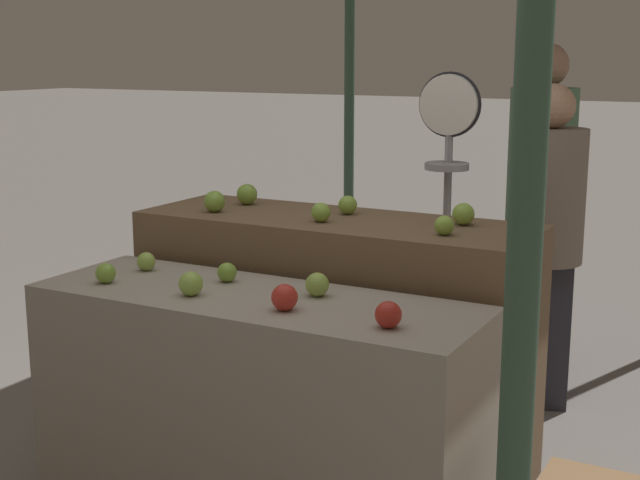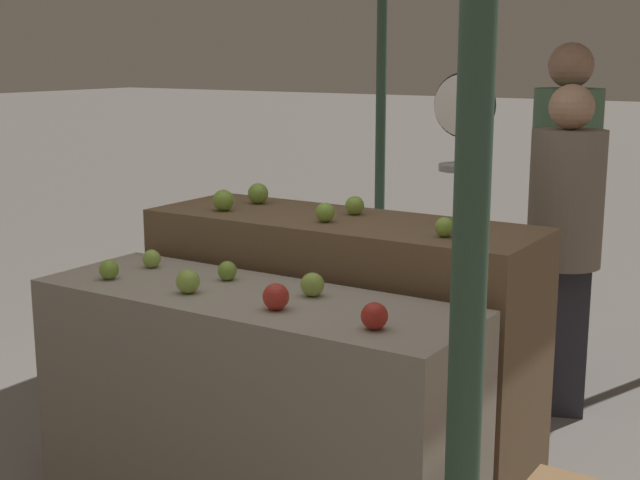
{
  "view_description": "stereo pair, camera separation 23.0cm",
  "coord_description": "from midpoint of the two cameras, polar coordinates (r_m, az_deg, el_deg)",
  "views": [
    {
      "loc": [
        1.61,
        -2.49,
        1.67
      ],
      "look_at": [
        0.09,
        0.3,
        1.0
      ],
      "focal_mm": 50.0,
      "sensor_mm": 36.0,
      "label": 1
    },
    {
      "loc": [
        1.8,
        -2.37,
        1.67
      ],
      "look_at": [
        0.09,
        0.3,
        1.0
      ],
      "focal_mm": 50.0,
      "sensor_mm": 36.0,
      "label": 2
    }
  ],
  "objects": [
    {
      "name": "apple_back_3",
      "position": [
        3.87,
        -6.4,
        2.92
      ],
      "size": [
        0.09,
        0.09,
        0.09
      ],
      "primitive_type": "sphere",
      "color": "#7AA338",
      "rests_on": "display_counter_back"
    },
    {
      "name": "apple_front_1",
      "position": [
        3.1,
        -10.39,
        -2.79
      ],
      "size": [
        0.08,
        0.08,
        0.08
      ],
      "primitive_type": "sphere",
      "color": "#8EB247",
      "rests_on": "display_counter_front"
    },
    {
      "name": "apple_front_4",
      "position": [
        3.49,
        -12.93,
        -1.37
      ],
      "size": [
        0.07,
        0.07,
        0.07
      ],
      "primitive_type": "sphere",
      "color": "#8EB247",
      "rests_on": "display_counter_front"
    },
    {
      "name": "person_customer_left",
      "position": [
        4.76,
        12.59,
        3.5
      ],
      "size": [
        0.38,
        0.38,
        1.72
      ],
      "rotation": [
        0.0,
        0.0,
        3.04
      ],
      "color": "#2D2D38",
      "rests_on": "ground_plane"
    },
    {
      "name": "apple_back_2",
      "position": [
        3.22,
        5.94,
        0.93
      ],
      "size": [
        0.07,
        0.07,
        0.07
      ],
      "primitive_type": "sphere",
      "color": "#84AD3D",
      "rests_on": "display_counter_back"
    },
    {
      "name": "produce_scale",
      "position": [
        4.06,
        6.55,
        4.61
      ],
      "size": [
        0.29,
        0.2,
        1.59
      ],
      "color": "#99999E",
      "rests_on": "ground_plane"
    },
    {
      "name": "apple_back_0",
      "position": [
        3.71,
        -8.55,
        2.44
      ],
      "size": [
        0.09,
        0.09,
        0.09
      ],
      "primitive_type": "sphere",
      "color": "#7AA338",
      "rests_on": "display_counter_back"
    },
    {
      "name": "apple_front_3",
      "position": [
        2.7,
        1.96,
        -4.83
      ],
      "size": [
        0.08,
        0.08,
        0.08
      ],
      "primitive_type": "sphere",
      "color": "#AD281E",
      "rests_on": "display_counter_front"
    },
    {
      "name": "apple_back_4",
      "position": [
        3.61,
        -0.04,
        2.24
      ],
      "size": [
        0.08,
        0.08,
        0.08
      ],
      "primitive_type": "sphere",
      "color": "#84AD3D",
      "rests_on": "display_counter_back"
    },
    {
      "name": "apple_front_2",
      "position": [
        2.89,
        -4.57,
        -3.71
      ],
      "size": [
        0.09,
        0.09,
        0.09
      ],
      "primitive_type": "sphere",
      "color": "#B72D23",
      "rests_on": "display_counter_front"
    },
    {
      "name": "apple_front_5",
      "position": [
        3.27,
        -7.99,
        -2.08
      ],
      "size": [
        0.07,
        0.07,
        0.07
      ],
      "primitive_type": "sphere",
      "color": "#7AA338",
      "rests_on": "display_counter_front"
    },
    {
      "name": "apple_front_0",
      "position": [
        3.34,
        -15.5,
        -2.08
      ],
      "size": [
        0.07,
        0.07,
        0.07
      ],
      "primitive_type": "sphere",
      "color": "#7AA338",
      "rests_on": "display_counter_front"
    },
    {
      "name": "apple_back_1",
      "position": [
        3.45,
        -1.85,
        1.77
      ],
      "size": [
        0.08,
        0.08,
        0.08
      ],
      "primitive_type": "sphere",
      "color": "#84AD3D",
      "rests_on": "display_counter_back"
    },
    {
      "name": "apple_front_6",
      "position": [
        3.05,
        -2.35,
        -2.89
      ],
      "size": [
        0.08,
        0.08,
        0.08
      ],
      "primitive_type": "sphere",
      "color": "#8EB247",
      "rests_on": "display_counter_front"
    },
    {
      "name": "apple_back_5",
      "position": [
        3.41,
        7.26,
        1.64
      ],
      "size": [
        0.09,
        0.09,
        0.09
      ],
      "primitive_type": "sphere",
      "color": "#84AD3D",
      "rests_on": "display_counter_back"
    },
    {
      "name": "display_counter_front",
      "position": [
        3.22,
        -6.19,
        -10.92
      ],
      "size": [
        1.61,
        0.55,
        0.85
      ],
      "primitive_type": "cube",
      "color": "gray",
      "rests_on": "ground_plane"
    },
    {
      "name": "display_counter_back",
      "position": [
        3.67,
        -0.87,
        -6.52
      ],
      "size": [
        1.61,
        0.55,
        1.03
      ],
      "primitive_type": "cube",
      "color": "brown",
      "rests_on": "ground_plane"
    },
    {
      "name": "person_vendor_at_scale",
      "position": [
        4.23,
        12.83,
        0.89
      ],
      "size": [
        0.43,
        0.43,
        1.54
      ],
      "rotation": [
        0.0,
        0.0,
        3.51
      ],
      "color": "#2D2D38",
      "rests_on": "ground_plane"
    }
  ]
}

